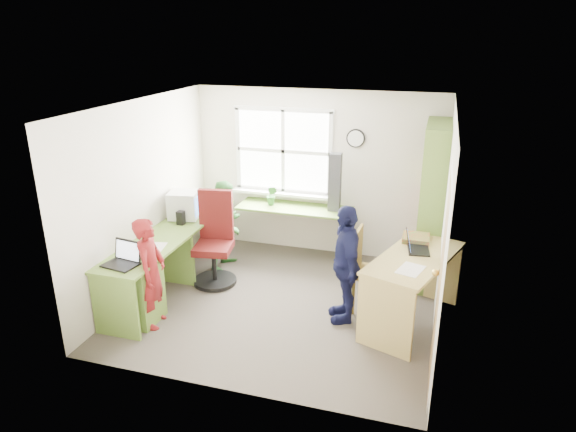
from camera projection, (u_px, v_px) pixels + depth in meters
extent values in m
cube|color=#403A32|center=(282.00, 303.00, 6.32)|extent=(3.60, 3.40, 0.02)
cube|color=white|center=(281.00, 105.00, 5.49)|extent=(3.60, 3.40, 0.02)
cube|color=silver|center=(317.00, 173.00, 7.44)|extent=(3.60, 0.02, 2.40)
cube|color=silver|center=(222.00, 275.00, 4.37)|extent=(3.60, 0.02, 2.40)
cube|color=silver|center=(143.00, 197.00, 6.39)|extent=(0.02, 3.40, 2.40)
cube|color=silver|center=(445.00, 227.00, 5.42)|extent=(0.02, 3.40, 2.40)
cube|color=white|center=(283.00, 151.00, 7.45)|extent=(1.40, 0.01, 1.20)
cube|color=white|center=(283.00, 151.00, 7.45)|extent=(1.48, 0.04, 1.28)
cube|color=olive|center=(439.00, 289.00, 4.55)|extent=(0.02, 0.82, 2.00)
sphere|color=gold|center=(436.00, 273.00, 4.85)|extent=(0.07, 0.07, 0.07)
cylinder|color=black|center=(356.00, 138.00, 7.08)|extent=(0.26, 0.03, 0.26)
cylinder|color=white|center=(355.00, 139.00, 7.06)|extent=(0.22, 0.01, 0.22)
cube|color=olive|center=(172.00, 231.00, 6.56)|extent=(0.60, 2.70, 0.03)
cube|color=olive|center=(295.00, 208.00, 7.41)|extent=(1.65, 0.56, 0.03)
cube|color=olive|center=(175.00, 258.00, 6.69)|extent=(0.56, 0.03, 0.72)
cube|color=olive|center=(115.00, 308.00, 5.50)|extent=(0.56, 0.03, 0.72)
cube|color=olive|center=(216.00, 223.00, 7.87)|extent=(0.56, 0.03, 0.72)
cube|color=olive|center=(348.00, 238.00, 7.32)|extent=(0.03, 0.52, 0.72)
cube|color=olive|center=(134.00, 292.00, 5.83)|extent=(0.54, 0.45, 0.72)
cube|color=tan|center=(415.00, 258.00, 5.62)|extent=(1.09, 1.57, 0.03)
cube|color=tan|center=(385.00, 318.00, 5.23)|extent=(0.59, 0.23, 0.79)
cube|color=tan|center=(434.00, 269.00, 6.29)|extent=(0.59, 0.23, 0.79)
cube|color=olive|center=(430.00, 218.00, 6.12)|extent=(0.30, 0.02, 2.10)
cube|color=olive|center=(433.00, 193.00, 7.02)|extent=(0.30, 0.02, 2.10)
cube|color=olive|center=(440.00, 124.00, 6.22)|extent=(0.30, 1.00, 0.02)
cube|color=olive|center=(425.00, 274.00, 6.91)|extent=(0.30, 1.00, 0.02)
cube|color=olive|center=(427.00, 250.00, 6.79)|extent=(0.30, 1.00, 0.02)
cube|color=olive|center=(430.00, 223.00, 6.66)|extent=(0.30, 1.00, 0.02)
cube|color=olive|center=(433.00, 195.00, 6.53)|extent=(0.30, 1.00, 0.02)
cube|color=olive|center=(436.00, 166.00, 6.40)|extent=(0.30, 1.00, 0.02)
cube|color=olive|center=(439.00, 136.00, 6.27)|extent=(0.30, 1.00, 0.02)
cube|color=#AB2918|center=(425.00, 274.00, 6.59)|extent=(0.25, 0.28, 0.27)
cube|color=#183F92|center=(426.00, 263.00, 6.88)|extent=(0.25, 0.30, 0.29)
cube|color=#1D7A38|center=(427.00, 254.00, 7.15)|extent=(0.25, 0.26, 0.30)
cube|color=gold|center=(427.00, 247.00, 6.46)|extent=(0.25, 0.28, 0.30)
cube|color=#74307A|center=(429.00, 237.00, 6.75)|extent=(0.25, 0.30, 0.32)
cube|color=orange|center=(429.00, 230.00, 7.03)|extent=(0.25, 0.26, 0.29)
cube|color=#242424|center=(430.00, 218.00, 6.33)|extent=(0.25, 0.28, 0.32)
cube|color=beige|center=(431.00, 211.00, 6.62)|extent=(0.25, 0.30, 0.29)
cube|color=#AB2918|center=(432.00, 204.00, 6.89)|extent=(0.25, 0.26, 0.30)
cube|color=#183F92|center=(433.00, 190.00, 6.21)|extent=(0.25, 0.28, 0.29)
cube|color=#1D7A38|center=(434.00, 182.00, 6.49)|extent=(0.25, 0.30, 0.30)
cube|color=gold|center=(435.00, 176.00, 6.76)|extent=(0.25, 0.26, 0.32)
cube|color=#74307A|center=(437.00, 159.00, 6.07)|extent=(0.25, 0.28, 0.30)
cube|color=orange|center=(437.00, 152.00, 6.36)|extent=(0.25, 0.30, 0.32)
cube|color=#242424|center=(438.00, 149.00, 6.63)|extent=(0.25, 0.26, 0.29)
cylinder|color=black|center=(215.00, 281.00, 6.80)|extent=(0.66, 0.66, 0.05)
cylinder|color=black|center=(214.00, 265.00, 6.72)|extent=(0.07, 0.07, 0.43)
cube|color=#480E0D|center=(213.00, 248.00, 6.64)|extent=(0.54, 0.54, 0.09)
cube|color=#480E0D|center=(216.00, 214.00, 6.71)|extent=(0.45, 0.16, 0.67)
cylinder|color=olive|center=(353.00, 296.00, 5.99)|extent=(0.04, 0.04, 0.46)
cylinder|color=olive|center=(385.00, 301.00, 5.88)|extent=(0.04, 0.04, 0.46)
cylinder|color=olive|center=(360.00, 282.00, 6.32)|extent=(0.04, 0.04, 0.46)
cylinder|color=olive|center=(390.00, 287.00, 6.21)|extent=(0.04, 0.04, 0.46)
cube|color=olive|center=(373.00, 273.00, 6.02)|extent=(0.45, 0.45, 0.04)
cube|color=olive|center=(358.00, 250.00, 5.99)|extent=(0.05, 0.41, 0.52)
cube|color=silver|center=(185.00, 218.00, 6.96)|extent=(0.32, 0.27, 0.02)
cube|color=silver|center=(184.00, 205.00, 6.89)|extent=(0.44, 0.41, 0.36)
cube|color=#3F72F2|center=(198.00, 205.00, 6.88)|extent=(0.06, 0.30, 0.26)
cube|color=black|center=(121.00, 265.00, 5.57)|extent=(0.40, 0.32, 0.02)
cube|color=black|center=(128.00, 250.00, 5.65)|extent=(0.37, 0.12, 0.24)
cube|color=white|center=(127.00, 251.00, 5.64)|extent=(0.32, 0.09, 0.19)
cube|color=black|center=(418.00, 250.00, 5.76)|extent=(0.27, 0.34, 0.02)
cube|color=black|center=(408.00, 241.00, 5.74)|extent=(0.09, 0.32, 0.21)
cube|color=#3F72F2|center=(409.00, 241.00, 5.74)|extent=(0.07, 0.28, 0.17)
cube|color=black|center=(181.00, 218.00, 6.72)|extent=(0.09, 0.09, 0.18)
cube|color=black|center=(198.00, 205.00, 7.23)|extent=(0.09, 0.09, 0.17)
cube|color=black|center=(335.00, 182.00, 7.15)|extent=(0.17, 0.15, 0.82)
cube|color=red|center=(416.00, 238.00, 6.03)|extent=(0.31, 0.31, 0.06)
cube|color=silver|center=(156.00, 247.00, 6.05)|extent=(0.24, 0.30, 0.00)
cube|color=silver|center=(410.00, 270.00, 5.31)|extent=(0.31, 0.38, 0.00)
imported|color=#2C6528|center=(272.00, 195.00, 7.44)|extent=(0.19, 0.17, 0.29)
imported|color=maroon|center=(151.00, 273.00, 5.66)|extent=(0.40, 0.52, 1.28)
imported|color=#31772F|center=(227.00, 224.00, 7.10)|extent=(0.54, 0.66, 1.25)
imported|color=#121539|center=(345.00, 264.00, 5.75)|extent=(0.59, 0.88, 1.39)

